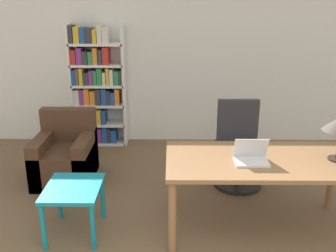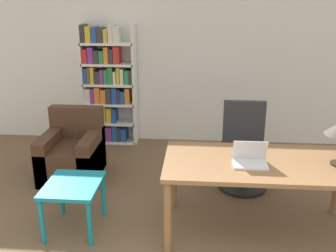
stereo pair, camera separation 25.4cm
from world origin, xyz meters
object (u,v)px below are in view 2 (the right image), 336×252
Objects in this scene: laptop at (250,159)px; side_table_blue at (73,191)px; office_chair at (244,150)px; armchair at (72,155)px; bookshelf at (107,87)px; desk at (262,170)px.

side_table_blue is at bearing -179.15° from laptop.
laptop is at bearing -93.85° from office_chair.
bookshelf reaches higher than armchair.
side_table_blue is at bearing -85.17° from bookshelf.
armchair is 1.36m from bookshelf.
armchair is (-0.39, 1.17, -0.13)m from side_table_blue.
bookshelf is (-1.92, 1.30, 0.42)m from office_chair.
office_chair is at bearing 86.15° from laptop.
armchair is at bearing 153.65° from desk.
desk is 3.03m from bookshelf.
armchair is at bearing 108.33° from side_table_blue.
desk is at bearing -86.75° from office_chair.
side_table_blue is (-1.72, -1.08, -0.03)m from office_chair.
side_table_blue is (-1.65, -0.02, -0.38)m from laptop.
bookshelf is at bearing 130.89° from desk.
bookshelf reaches higher than office_chair.
laptop is 1.11m from office_chair.
bookshelf is (0.19, 1.21, 0.59)m from armchair.
armchair is (-2.16, 1.07, -0.38)m from desk.
desk is at bearing 29.03° from laptop.
armchair is 0.46× the size of bookshelf.
office_chair is 2.35m from bookshelf.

